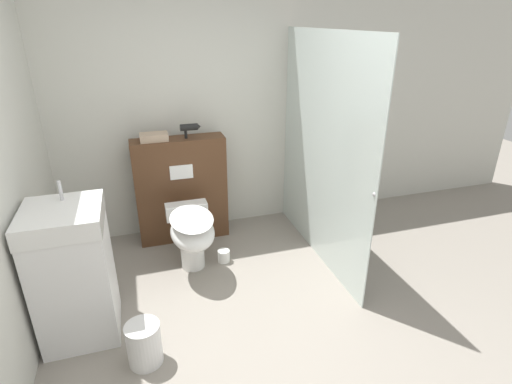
# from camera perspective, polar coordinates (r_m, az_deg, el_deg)

# --- Properties ---
(ground_plane) EXTENTS (12.00, 12.00, 0.00)m
(ground_plane) POSITION_cam_1_polar(r_m,az_deg,el_deg) (2.93, 2.43, -23.12)
(ground_plane) COLOR gray
(wall_back) EXTENTS (8.00, 0.06, 2.50)m
(wall_back) POSITION_cam_1_polar(r_m,az_deg,el_deg) (4.16, -7.22, 11.21)
(wall_back) COLOR silver
(wall_back) RESTS_ON ground_plane
(partition_panel) EXTENTS (0.90, 0.25, 1.07)m
(partition_panel) POSITION_cam_1_polar(r_m,az_deg,el_deg) (4.11, -10.59, 0.34)
(partition_panel) COLOR #51331E
(partition_panel) RESTS_ON ground_plane
(shower_glass) EXTENTS (0.04, 1.78, 2.05)m
(shower_glass) POSITION_cam_1_polar(r_m,az_deg,el_deg) (3.63, 9.40, 5.57)
(shower_glass) COLOR silver
(shower_glass) RESTS_ON ground_plane
(toilet) EXTENTS (0.39, 0.70, 0.56)m
(toilet) POSITION_cam_1_polar(r_m,az_deg,el_deg) (3.61, -9.17, -5.71)
(toilet) COLOR white
(toilet) RESTS_ON ground_plane
(sink_vanity) EXTENTS (0.51, 0.53, 1.14)m
(sink_vanity) POSITION_cam_1_polar(r_m,az_deg,el_deg) (3.11, -24.59, -10.49)
(sink_vanity) COLOR white
(sink_vanity) RESTS_ON ground_plane
(hair_drier) EXTENTS (0.20, 0.06, 0.14)m
(hair_drier) POSITION_cam_1_polar(r_m,az_deg,el_deg) (3.89, -9.46, 9.06)
(hair_drier) COLOR black
(hair_drier) RESTS_ON partition_panel
(folded_towel) EXTENTS (0.26, 0.16, 0.07)m
(folded_towel) POSITION_cam_1_polar(r_m,az_deg,el_deg) (3.89, -14.38, 7.61)
(folded_towel) COLOR tan
(folded_towel) RESTS_ON partition_panel
(spare_toilet_roll) EXTENTS (0.11, 0.11, 0.12)m
(spare_toilet_roll) POSITION_cam_1_polar(r_m,az_deg,el_deg) (3.85, -4.62, -9.08)
(spare_toilet_roll) COLOR white
(spare_toilet_roll) RESTS_ON ground_plane
(waste_bin) EXTENTS (0.23, 0.23, 0.30)m
(waste_bin) POSITION_cam_1_polar(r_m,az_deg,el_deg) (2.92, -15.68, -20.17)
(waste_bin) COLOR silver
(waste_bin) RESTS_ON ground_plane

